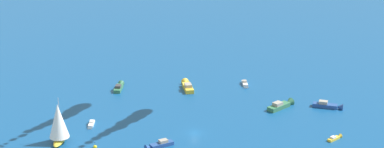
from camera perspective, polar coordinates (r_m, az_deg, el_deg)
name	(u,v)px	position (r m, az deg, el deg)	size (l,w,h in m)	color
ground_plane	(195,133)	(183.95, 0.24, -5.52)	(2000.00, 2000.00, 0.00)	navy
motorboat_near_centre	(91,124)	(191.17, -9.39, -4.66)	(3.92, 5.67, 1.64)	white
motorboat_inshore	(282,105)	(204.26, 8.37, -2.89)	(6.24, 11.14, 3.14)	#33704C
motorboat_trailing	(187,86)	(218.98, -0.45, -1.13)	(9.05, 10.51, 3.22)	gold
motorboat_ahead	(245,84)	(222.77, 4.97, -0.94)	(4.82, 6.49, 1.90)	white
sailboat_mid_cluster	(59,123)	(179.74, -12.33, -4.48)	(7.52, 10.67, 13.39)	gold
motorboat_outer_ring_a	(158,145)	(175.27, -3.19, -6.63)	(6.40, 8.35, 2.47)	#23478C
motorboat_outer_ring_c	(335,138)	(184.69, 13.22, -5.82)	(3.32, 5.52, 1.57)	gold
motorboat_outer_ring_e	(329,106)	(206.91, 12.66, -2.89)	(10.12, 4.27, 2.85)	#23478C
motorboat_outer_ring_f	(119,87)	(220.18, -6.80, -1.20)	(5.77, 9.17, 2.61)	#33704C
marker_buoy	(95,147)	(176.73, -9.03, -6.72)	(1.10, 1.10, 2.10)	yellow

